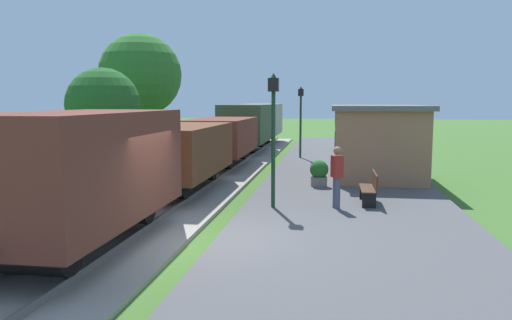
{
  "coord_description": "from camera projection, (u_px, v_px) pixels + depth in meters",
  "views": [
    {
      "loc": [
        2.62,
        -9.99,
        3.19
      ],
      "look_at": [
        0.35,
        4.86,
        1.38
      ],
      "focal_mm": 34.37,
      "sensor_mm": 36.0,
      "label": 1
    }
  ],
  "objects": [
    {
      "name": "ground_plane",
      "position": [
        206.0,
        250.0,
        10.58
      ],
      "size": [
        160.0,
        160.0,
        0.0
      ],
      "primitive_type": "plane",
      "color": "#3D6628"
    },
    {
      "name": "station_hut",
      "position": [
        376.0,
        140.0,
        19.31
      ],
      "size": [
        3.5,
        5.8,
        2.78
      ],
      "color": "#9E6B4C",
      "rests_on": "platform_slab"
    },
    {
      "name": "rail_near",
      "position": [
        132.0,
        238.0,
        10.81
      ],
      "size": [
        0.07,
        60.0,
        0.14
      ],
      "primitive_type": "cube",
      "color": "slate",
      "rests_on": "track_ballast"
    },
    {
      "name": "person_waiting",
      "position": [
        337.0,
        175.0,
        13.42
      ],
      "size": [
        0.36,
        0.44,
        1.71
      ],
      "rotation": [
        0.0,
        0.0,
        3.5
      ],
      "color": "#474C66",
      "rests_on": "platform_slab"
    },
    {
      "name": "bench_near_hut",
      "position": [
        370.0,
        187.0,
        14.08
      ],
      "size": [
        0.42,
        1.5,
        0.91
      ],
      "color": "#422819",
      "rests_on": "platform_slab"
    },
    {
      "name": "platform_slab",
      "position": [
        357.0,
        251.0,
        10.09
      ],
      "size": [
        6.0,
        60.0,
        0.25
      ],
      "primitive_type": "cube",
      "color": "#4C4C4F",
      "rests_on": "ground"
    },
    {
      "name": "potted_planter",
      "position": [
        319.0,
        173.0,
        16.94
      ],
      "size": [
        0.64,
        0.64,
        0.92
      ],
      "color": "slate",
      "rests_on": "platform_slab"
    },
    {
      "name": "rail_far",
      "position": [
        71.0,
        235.0,
        11.03
      ],
      "size": [
        0.07,
        60.0,
        0.14
      ],
      "primitive_type": "cube",
      "color": "slate",
      "rests_on": "track_ballast"
    },
    {
      "name": "freight_train",
      "position": [
        224.0,
        135.0,
        23.24
      ],
      "size": [
        2.5,
        32.6,
        2.72
      ],
      "color": "brown",
      "rests_on": "rail_near"
    },
    {
      "name": "lamp_post_near",
      "position": [
        273.0,
        115.0,
        13.36
      ],
      "size": [
        0.28,
        0.28,
        3.7
      ],
      "color": "#193823",
      "rests_on": "platform_slab"
    },
    {
      "name": "tree_field_left",
      "position": [
        140.0,
        75.0,
        28.19
      ],
      "size": [
        4.71,
        4.71,
        7.04
      ],
      "color": "#4C3823",
      "rests_on": "ground"
    },
    {
      "name": "lamp_post_far",
      "position": [
        301.0,
        109.0,
        25.32
      ],
      "size": [
        0.28,
        0.28,
        3.7
      ],
      "color": "#193823",
      "rests_on": "platform_slab"
    },
    {
      "name": "track_ballast",
      "position": [
        102.0,
        242.0,
        10.94
      ],
      "size": [
        3.8,
        60.0,
        0.12
      ],
      "primitive_type": "cube",
      "color": "gray",
      "rests_on": "ground"
    },
    {
      "name": "tree_trackside_far",
      "position": [
        103.0,
        105.0,
        20.95
      ],
      "size": [
        3.15,
        3.15,
        4.61
      ],
      "color": "#4C3823",
      "rests_on": "ground"
    }
  ]
}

